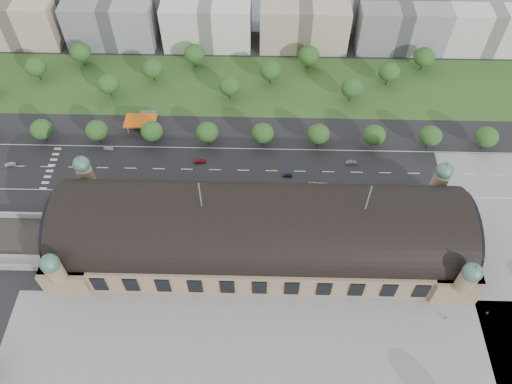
{
  "coord_description": "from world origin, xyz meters",
  "views": [
    {
      "loc": [
        0.69,
        -99.56,
        160.41
      ],
      "look_at": [
        -2.05,
        15.42,
        14.0
      ],
      "focal_mm": 35.0,
      "sensor_mm": 36.0,
      "label": 1
    }
  ],
  "objects_px": {
    "traffic_car_3": "(200,161)",
    "parked_car_4": "(142,192)",
    "traffic_car_4": "(287,175)",
    "pedestrian_0": "(445,318)",
    "parked_car_0": "(132,191)",
    "pedestrian_2": "(487,313)",
    "traffic_car_5": "(351,162)",
    "bus_mid": "(321,187)",
    "traffic_car_1": "(108,148)",
    "traffic_car_2": "(132,185)",
    "petrol_station": "(145,119)",
    "traffic_car_0": "(10,164)",
    "bus_east": "(354,190)",
    "bus_west": "(247,188)",
    "parked_car_5": "(191,192)",
    "parked_car_6": "(196,200)",
    "parked_car_3": "(178,200)",
    "parked_car_1": "(77,190)",
    "traffic_car_6": "(441,185)",
    "parked_car_2": "(122,191)"
  },
  "relations": [
    {
      "from": "traffic_car_2",
      "to": "traffic_car_6",
      "type": "bearing_deg",
      "value": 91.71
    },
    {
      "from": "parked_car_6",
      "to": "bus_west",
      "type": "height_order",
      "value": "bus_west"
    },
    {
      "from": "traffic_car_0",
      "to": "parked_car_3",
      "type": "height_order",
      "value": "traffic_car_0"
    },
    {
      "from": "bus_west",
      "to": "pedestrian_0",
      "type": "height_order",
      "value": "bus_west"
    },
    {
      "from": "petrol_station",
      "to": "parked_car_0",
      "type": "distance_m",
      "value": 40.36
    },
    {
      "from": "parked_car_6",
      "to": "bus_east",
      "type": "xyz_separation_m",
      "value": [
        63.76,
        6.32,
        0.73
      ]
    },
    {
      "from": "traffic_car_4",
      "to": "traffic_car_5",
      "type": "distance_m",
      "value": 28.56
    },
    {
      "from": "petrol_station",
      "to": "parked_car_0",
      "type": "bearing_deg",
      "value": -88.44
    },
    {
      "from": "traffic_car_5",
      "to": "bus_mid",
      "type": "height_order",
      "value": "bus_mid"
    },
    {
      "from": "parked_car_2",
      "to": "bus_west",
      "type": "xyz_separation_m",
      "value": [
        50.99,
        2.0,
        0.8
      ]
    },
    {
      "from": "parked_car_1",
      "to": "bus_mid",
      "type": "distance_m",
      "value": 99.64
    },
    {
      "from": "parked_car_0",
      "to": "parked_car_6",
      "type": "height_order",
      "value": "parked_car_0"
    },
    {
      "from": "traffic_car_4",
      "to": "pedestrian_0",
      "type": "bearing_deg",
      "value": 42.5
    },
    {
      "from": "traffic_car_4",
      "to": "parked_car_0",
      "type": "distance_m",
      "value": 64.22
    },
    {
      "from": "petrol_station",
      "to": "bus_east",
      "type": "xyz_separation_m",
      "value": [
        91.32,
        -37.97,
        -1.46
      ]
    },
    {
      "from": "traffic_car_1",
      "to": "traffic_car_5",
      "type": "distance_m",
      "value": 105.83
    },
    {
      "from": "parked_car_5",
      "to": "bus_west",
      "type": "bearing_deg",
      "value": 69.57
    },
    {
      "from": "traffic_car_2",
      "to": "parked_car_1",
      "type": "distance_m",
      "value": 22.11
    },
    {
      "from": "traffic_car_5",
      "to": "pedestrian_0",
      "type": "distance_m",
      "value": 74.51
    },
    {
      "from": "bus_east",
      "to": "traffic_car_3",
      "type": "bearing_deg",
      "value": 80.75
    },
    {
      "from": "traffic_car_1",
      "to": "bus_east",
      "type": "relative_size",
      "value": 0.38
    },
    {
      "from": "traffic_car_1",
      "to": "pedestrian_0",
      "type": "bearing_deg",
      "value": -114.65
    },
    {
      "from": "bus_west",
      "to": "bus_east",
      "type": "xyz_separation_m",
      "value": [
        43.32,
        0.32,
        -0.1
      ]
    },
    {
      "from": "parked_car_5",
      "to": "parked_car_6",
      "type": "bearing_deg",
      "value": 7.08
    },
    {
      "from": "traffic_car_5",
      "to": "traffic_car_2",
      "type": "bearing_deg",
      "value": 95.24
    },
    {
      "from": "traffic_car_2",
      "to": "traffic_car_4",
      "type": "relative_size",
      "value": 1.31
    },
    {
      "from": "parked_car_3",
      "to": "parked_car_6",
      "type": "distance_m",
      "value": 7.45
    },
    {
      "from": "parked_car_6",
      "to": "pedestrian_2",
      "type": "bearing_deg",
      "value": 27.97
    },
    {
      "from": "petrol_station",
      "to": "traffic_car_0",
      "type": "bearing_deg",
      "value": -153.33
    },
    {
      "from": "bus_mid",
      "to": "bus_east",
      "type": "bearing_deg",
      "value": -90.62
    },
    {
      "from": "traffic_car_3",
      "to": "parked_car_4",
      "type": "xyz_separation_m",
      "value": [
        -21.99,
        -17.07,
        -0.09
      ]
    },
    {
      "from": "parked_car_6",
      "to": "traffic_car_6",
      "type": "bearing_deg",
      "value": 57.55
    },
    {
      "from": "parked_car_4",
      "to": "bus_mid",
      "type": "height_order",
      "value": "bus_mid"
    },
    {
      "from": "traffic_car_4",
      "to": "traffic_car_1",
      "type": "bearing_deg",
      "value": -97.44
    },
    {
      "from": "traffic_car_6",
      "to": "bus_west",
      "type": "relative_size",
      "value": 0.49
    },
    {
      "from": "parked_car_6",
      "to": "bus_mid",
      "type": "bearing_deg",
      "value": 60.28
    },
    {
      "from": "parked_car_1",
      "to": "parked_car_4",
      "type": "bearing_deg",
      "value": 68.76
    },
    {
      "from": "parked_car_3",
      "to": "pedestrian_2",
      "type": "xyz_separation_m",
      "value": [
        111.85,
        -46.08,
        0.28
      ]
    },
    {
      "from": "parked_car_3",
      "to": "traffic_car_0",
      "type": "bearing_deg",
      "value": -134.17
    },
    {
      "from": "traffic_car_6",
      "to": "parked_car_1",
      "type": "xyz_separation_m",
      "value": [
        -149.07,
        -6.21,
        -0.05
      ]
    },
    {
      "from": "parked_car_0",
      "to": "pedestrian_2",
      "type": "xyz_separation_m",
      "value": [
        130.86,
        -49.95,
        0.14
      ]
    },
    {
      "from": "traffic_car_4",
      "to": "traffic_car_6",
      "type": "xyz_separation_m",
      "value": [
        63.09,
        -4.0,
        0.06
      ]
    },
    {
      "from": "petrol_station",
      "to": "bus_west",
      "type": "distance_m",
      "value": 61.42
    },
    {
      "from": "traffic_car_2",
      "to": "bus_east",
      "type": "relative_size",
      "value": 0.51
    },
    {
      "from": "traffic_car_3",
      "to": "bus_east",
      "type": "height_order",
      "value": "bus_east"
    },
    {
      "from": "traffic_car_2",
      "to": "parked_car_3",
      "type": "distance_m",
      "value": 20.88
    },
    {
      "from": "traffic_car_1",
      "to": "bus_mid",
      "type": "bearing_deg",
      "value": -96.86
    },
    {
      "from": "parked_car_5",
      "to": "bus_east",
      "type": "height_order",
      "value": "bus_east"
    },
    {
      "from": "traffic_car_3",
      "to": "parked_car_6",
      "type": "height_order",
      "value": "parked_car_6"
    },
    {
      "from": "parked_car_5",
      "to": "parked_car_6",
      "type": "height_order",
      "value": "parked_car_5"
    }
  ]
}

